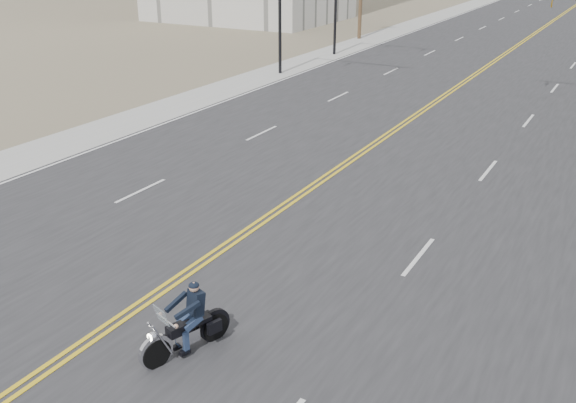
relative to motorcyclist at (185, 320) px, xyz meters
The scene contains 3 objects.
road 64.66m from the motorcyclist, 91.88° to the left, with size 20.00×200.00×0.01m, color #303033.
sidewalk_left 66.04m from the motorcyclist, 101.90° to the left, with size 3.00×200.00×0.01m, color #A5A5A0.
motorcyclist is the anchor object (origin of this frame).
Camera 1 is at (9.58, -3.46, 8.24)m, focal length 40.00 mm.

